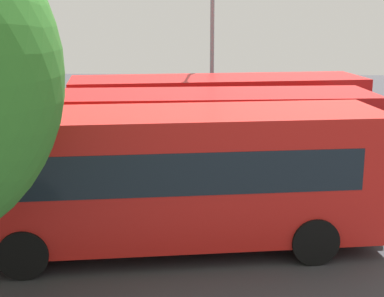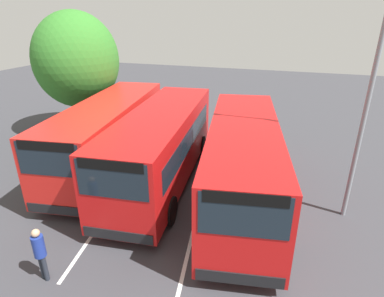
{
  "view_description": "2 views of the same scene",
  "coord_description": "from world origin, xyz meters",
  "px_view_note": "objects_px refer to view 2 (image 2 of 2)",
  "views": [
    {
      "loc": [
        0.35,
        -15.68,
        5.42
      ],
      "look_at": [
        -0.32,
        0.59,
        1.46
      ],
      "focal_mm": 54.4,
      "sensor_mm": 36.0,
      "label": 1
    },
    {
      "loc": [
        11.47,
        5.03,
        6.95
      ],
      "look_at": [
        -0.92,
        0.89,
        1.38
      ],
      "focal_mm": 29.66,
      "sensor_mm": 36.0,
      "label": 2
    }
  ],
  "objects_px": {
    "street_lamp": "(361,94)",
    "bus_center_right": "(243,161)",
    "pedestrian": "(40,250)",
    "depot_tree": "(77,60)",
    "bus_far_left": "(109,132)",
    "bus_center_left": "(162,144)"
  },
  "relations": [
    {
      "from": "street_lamp",
      "to": "bus_center_right",
      "type": "bearing_deg",
      "value": 5.6
    },
    {
      "from": "pedestrian",
      "to": "depot_tree",
      "type": "bearing_deg",
      "value": 47.66
    },
    {
      "from": "pedestrian",
      "to": "street_lamp",
      "type": "bearing_deg",
      "value": -35.74
    },
    {
      "from": "street_lamp",
      "to": "depot_tree",
      "type": "height_order",
      "value": "street_lamp"
    },
    {
      "from": "bus_far_left",
      "to": "bus_center_right",
      "type": "distance_m",
      "value": 6.66
    },
    {
      "from": "bus_center_left",
      "to": "depot_tree",
      "type": "relative_size",
      "value": 1.36
    },
    {
      "from": "bus_center_left",
      "to": "pedestrian",
      "type": "bearing_deg",
      "value": -14.02
    },
    {
      "from": "pedestrian",
      "to": "depot_tree",
      "type": "relative_size",
      "value": 0.23
    },
    {
      "from": "street_lamp",
      "to": "depot_tree",
      "type": "distance_m",
      "value": 15.15
    },
    {
      "from": "bus_far_left",
      "to": "pedestrian",
      "type": "xyz_separation_m",
      "value": [
        6.95,
        2.08,
        -0.77
      ]
    },
    {
      "from": "depot_tree",
      "to": "bus_center_right",
      "type": "bearing_deg",
      "value": 65.46
    },
    {
      "from": "bus_center_left",
      "to": "bus_center_right",
      "type": "distance_m",
      "value": 3.67
    },
    {
      "from": "bus_far_left",
      "to": "pedestrian",
      "type": "bearing_deg",
      "value": 7.84
    },
    {
      "from": "bus_center_right",
      "to": "street_lamp",
      "type": "distance_m",
      "value": 4.59
    },
    {
      "from": "pedestrian",
      "to": "bus_center_right",
      "type": "bearing_deg",
      "value": -20.25
    },
    {
      "from": "bus_far_left",
      "to": "bus_center_left",
      "type": "xyz_separation_m",
      "value": [
        0.53,
        2.94,
        0.0
      ]
    },
    {
      "from": "street_lamp",
      "to": "depot_tree",
      "type": "xyz_separation_m",
      "value": [
        -4.67,
        -14.41,
        -0.13
      ]
    },
    {
      "from": "bus_center_left",
      "to": "depot_tree",
      "type": "bearing_deg",
      "value": -127.62
    },
    {
      "from": "bus_far_left",
      "to": "bus_center_right",
      "type": "relative_size",
      "value": 1.0
    },
    {
      "from": "bus_center_left",
      "to": "street_lamp",
      "type": "height_order",
      "value": "street_lamp"
    },
    {
      "from": "bus_center_left",
      "to": "street_lamp",
      "type": "xyz_separation_m",
      "value": [
        0.32,
        7.23,
        2.81
      ]
    },
    {
      "from": "street_lamp",
      "to": "depot_tree",
      "type": "relative_size",
      "value": 1.1
    }
  ]
}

